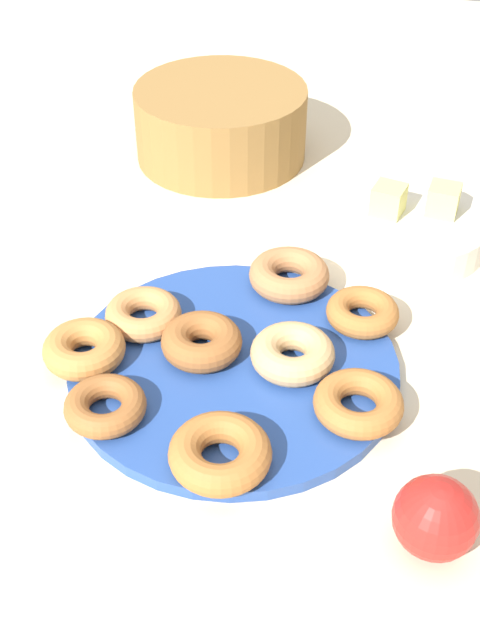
{
  "coord_description": "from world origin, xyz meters",
  "views": [
    {
      "loc": [
        0.13,
        -0.59,
        0.57
      ],
      "look_at": [
        0.0,
        0.03,
        0.04
      ],
      "focal_mm": 46.05,
      "sensor_mm": 36.0,
      "label": 1
    }
  ],
  "objects_px": {
    "donut_0": "(293,354)",
    "donut_1": "(220,453)",
    "donut_5": "(362,312)",
    "basket": "(221,123)",
    "donut_plate": "(234,366)",
    "apple": "(436,518)",
    "donut_8": "(289,275)",
    "melon_chunk_right": "(443,200)",
    "donut_2": "(202,341)",
    "fruit_bowl": "(411,229)",
    "donut_3": "(84,349)",
    "donut_7": "(105,406)",
    "donut_4": "(358,403)",
    "melon_chunk_left": "(388,200)",
    "donut_6": "(143,314)"
  },
  "relations": [
    {
      "from": "donut_1",
      "to": "apple",
      "type": "xyz_separation_m",
      "value": [
        0.18,
        -0.04,
        0.01
      ]
    },
    {
      "from": "donut_0",
      "to": "apple",
      "type": "relative_size",
      "value": 1.21
    },
    {
      "from": "donut_6",
      "to": "melon_chunk_left",
      "type": "bearing_deg",
      "value": 44.86
    },
    {
      "from": "fruit_bowl",
      "to": "apple",
      "type": "relative_size",
      "value": 2.65
    },
    {
      "from": "donut_plate",
      "to": "donut_2",
      "type": "xyz_separation_m",
      "value": [
        -0.03,
        0.01,
        0.02
      ]
    },
    {
      "from": "donut_plate",
      "to": "donut_8",
      "type": "relative_size",
      "value": 3.7
    },
    {
      "from": "donut_1",
      "to": "donut_3",
      "type": "relative_size",
      "value": 1.1
    },
    {
      "from": "donut_plate",
      "to": "basket",
      "type": "relative_size",
      "value": 1.39
    },
    {
      "from": "apple",
      "to": "donut_8",
      "type": "bearing_deg",
      "value": 118.8
    },
    {
      "from": "donut_6",
      "to": "donut_4",
      "type": "bearing_deg",
      "value": -19.8
    },
    {
      "from": "donut_6",
      "to": "donut_7",
      "type": "bearing_deg",
      "value": -87.72
    },
    {
      "from": "basket",
      "to": "fruit_bowl",
      "type": "height_order",
      "value": "basket"
    },
    {
      "from": "donut_1",
      "to": "apple",
      "type": "relative_size",
      "value": 1.31
    },
    {
      "from": "donut_0",
      "to": "melon_chunk_right",
      "type": "xyz_separation_m",
      "value": [
        0.14,
        0.28,
        0.03
      ]
    },
    {
      "from": "donut_4",
      "to": "donut_5",
      "type": "height_order",
      "value": "donut_4"
    },
    {
      "from": "donut_5",
      "to": "basket",
      "type": "xyz_separation_m",
      "value": [
        -0.23,
        0.35,
        0.03
      ]
    },
    {
      "from": "donut_plate",
      "to": "donut_1",
      "type": "height_order",
      "value": "donut_1"
    },
    {
      "from": "melon_chunk_right",
      "to": "donut_0",
      "type": "bearing_deg",
      "value": -116.0
    },
    {
      "from": "apple",
      "to": "fruit_bowl",
      "type": "bearing_deg",
      "value": 95.1
    },
    {
      "from": "donut_4",
      "to": "apple",
      "type": "xyz_separation_m",
      "value": [
        0.07,
        -0.12,
        0.01
      ]
    },
    {
      "from": "donut_3",
      "to": "basket",
      "type": "relative_size",
      "value": 0.34
    },
    {
      "from": "fruit_bowl",
      "to": "donut_4",
      "type": "bearing_deg",
      "value": -95.98
    },
    {
      "from": "melon_chunk_right",
      "to": "fruit_bowl",
      "type": "bearing_deg",
      "value": -156.8
    },
    {
      "from": "donut_5",
      "to": "melon_chunk_left",
      "type": "bearing_deg",
      "value": 86.71
    },
    {
      "from": "donut_8",
      "to": "melon_chunk_right",
      "type": "relative_size",
      "value": 2.49
    },
    {
      "from": "donut_plate",
      "to": "donut_4",
      "type": "xyz_separation_m",
      "value": [
        0.13,
        -0.05,
        0.02
      ]
    },
    {
      "from": "donut_2",
      "to": "melon_chunk_right",
      "type": "relative_size",
      "value": 2.28
    },
    {
      "from": "melon_chunk_left",
      "to": "melon_chunk_right",
      "type": "distance_m",
      "value": 0.07
    },
    {
      "from": "donut_plate",
      "to": "melon_chunk_right",
      "type": "relative_size",
      "value": 9.22
    },
    {
      "from": "donut_0",
      "to": "melon_chunk_left",
      "type": "distance_m",
      "value": 0.28
    },
    {
      "from": "donut_1",
      "to": "fruit_bowl",
      "type": "height_order",
      "value": "donut_1"
    },
    {
      "from": "donut_0",
      "to": "donut_1",
      "type": "distance_m",
      "value": 0.15
    },
    {
      "from": "donut_2",
      "to": "apple",
      "type": "distance_m",
      "value": 0.29
    },
    {
      "from": "donut_7",
      "to": "donut_8",
      "type": "distance_m",
      "value": 0.27
    },
    {
      "from": "donut_8",
      "to": "basket",
      "type": "height_order",
      "value": "basket"
    },
    {
      "from": "donut_8",
      "to": "fruit_bowl",
      "type": "relative_size",
      "value": 0.49
    },
    {
      "from": "melon_chunk_left",
      "to": "basket",
      "type": "bearing_deg",
      "value": 145.62
    },
    {
      "from": "donut_4",
      "to": "melon_chunk_left",
      "type": "relative_size",
      "value": 2.35
    },
    {
      "from": "donut_0",
      "to": "donut_1",
      "type": "height_order",
      "value": "same"
    },
    {
      "from": "donut_4",
      "to": "melon_chunk_right",
      "type": "xyz_separation_m",
      "value": [
        0.07,
        0.33,
        0.03
      ]
    },
    {
      "from": "donut_0",
      "to": "melon_chunk_right",
      "type": "bearing_deg",
      "value": 64.0
    },
    {
      "from": "donut_0",
      "to": "donut_5",
      "type": "height_order",
      "value": "donut_0"
    },
    {
      "from": "donut_1",
      "to": "donut_5",
      "type": "height_order",
      "value": "donut_1"
    },
    {
      "from": "basket",
      "to": "fruit_bowl",
      "type": "distance_m",
      "value": 0.33
    },
    {
      "from": "donut_4",
      "to": "melon_chunk_right",
      "type": "bearing_deg",
      "value": 78.84
    },
    {
      "from": "donut_5",
      "to": "basket",
      "type": "bearing_deg",
      "value": 123.87
    },
    {
      "from": "donut_5",
      "to": "donut_8",
      "type": "distance_m",
      "value": 0.1
    },
    {
      "from": "donut_5",
      "to": "basket",
      "type": "height_order",
      "value": "basket"
    },
    {
      "from": "donut_7",
      "to": "donut_1",
      "type": "bearing_deg",
      "value": -17.02
    },
    {
      "from": "donut_2",
      "to": "basket",
      "type": "distance_m",
      "value": 0.44
    }
  ]
}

